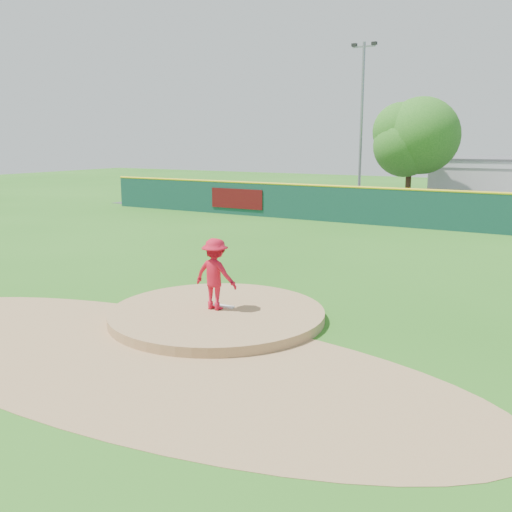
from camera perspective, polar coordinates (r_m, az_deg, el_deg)
The scene contains 12 objects.
ground at distance 14.76m, azimuth -3.90°, elevation -6.30°, with size 120.00×120.00×0.00m, color #286B19.
pitchers_mound at distance 14.76m, azimuth -3.90°, elevation -6.30°, with size 5.50×5.50×0.50m, color #9E774C.
pitching_rubber at distance 14.92m, azimuth -3.28°, elevation -5.01°, with size 0.60×0.15×0.04m, color white.
infield_dirt_arc at distance 12.53m, azimuth -11.67°, elevation -9.80°, with size 15.40×15.40×0.01m, color #9E774C.
parking_lot at distance 39.69m, azimuth 18.39°, elevation 4.42°, with size 44.00×16.00×0.02m, color #38383A.
pitcher at distance 14.52m, azimuth -4.09°, elevation -1.82°, with size 1.19×0.68×1.84m, color red.
van at distance 33.55m, azimuth 22.50°, elevation 4.09°, with size 2.20×4.78×1.33m, color white.
fence_banners at distance 31.28m, azimuth 11.94°, elevation 4.82°, with size 21.23×0.04×1.20m.
playground_slide at distance 38.95m, azimuth -0.73°, elevation 6.04°, with size 1.01×2.85×1.57m.
outfield_fence at distance 30.86m, azimuth 15.06°, elevation 4.76°, with size 40.00×0.14×2.07m.
deciduous_tree at distance 37.95m, azimuth 15.19°, elevation 11.19°, with size 5.60×5.60×7.36m.
light_pole_left at distance 41.09m, azimuth 10.51°, elevation 13.47°, with size 1.75×0.25×11.00m.
Camera 1 is at (7.87, -11.65, 4.51)m, focal length 40.00 mm.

